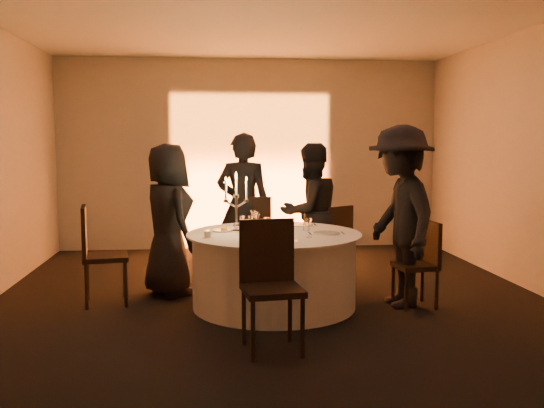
{
  "coord_description": "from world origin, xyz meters",
  "views": [
    {
      "loc": [
        -0.67,
        -6.13,
        1.72
      ],
      "look_at": [
        0.0,
        0.2,
        1.05
      ],
      "focal_mm": 40.0,
      "sensor_mm": 36.0,
      "label": 1
    }
  ],
  "objects": [
    {
      "name": "candelabra",
      "position": [
        -0.38,
        0.11,
        0.99
      ],
      "size": [
        0.26,
        0.13,
        0.63
      ],
      "color": "silver",
      "rests_on": "banquet_table"
    },
    {
      "name": "banquet_table",
      "position": [
        0.0,
        0.0,
        0.38
      ],
      "size": [
        1.8,
        1.8,
        0.77
      ],
      "color": "black",
      "rests_on": "floor"
    },
    {
      "name": "chair_front",
      "position": [
        -0.17,
        -1.26,
        0.6
      ],
      "size": [
        0.52,
        0.52,
        1.07
      ],
      "rotation": [
        0.0,
        0.0,
        0.12
      ],
      "color": "black",
      "rests_on": "floor"
    },
    {
      "name": "chair_right",
      "position": [
        1.53,
        -0.15,
        0.5
      ],
      "size": [
        0.43,
        0.43,
        0.89
      ],
      "rotation": [
        0.0,
        0.0,
        -1.46
      ],
      "color": "black",
      "rests_on": "floor"
    },
    {
      "name": "uplighter_fixture",
      "position": [
        0.0,
        3.2,
        0.05
      ],
      "size": [
        0.25,
        0.12,
        0.1
      ],
      "primitive_type": "cube",
      "color": "black",
      "rests_on": "floor"
    },
    {
      "name": "wall_back",
      "position": [
        0.0,
        3.5,
        1.5
      ],
      "size": [
        7.0,
        0.0,
        7.0
      ],
      "primitive_type": "plane",
      "rotation": [
        1.57,
        0.0,
        0.0
      ],
      "color": "#B5AFA8",
      "rests_on": "floor"
    },
    {
      "name": "guest_back_left",
      "position": [
        -0.24,
        1.3,
        0.91
      ],
      "size": [
        0.73,
        0.55,
        1.81
      ],
      "primitive_type": "imported",
      "rotation": [
        0.0,
        0.0,
        2.96
      ],
      "color": "black",
      "rests_on": "floor"
    },
    {
      "name": "tumbler_a",
      "position": [
        -0.0,
        -0.31,
        0.82
      ],
      "size": [
        0.07,
        0.07,
        0.09
      ],
      "primitive_type": "cylinder",
      "color": "white",
      "rests_on": "banquet_table"
    },
    {
      "name": "wine_glass_e",
      "position": [
        -0.17,
        0.28,
        0.91
      ],
      "size": [
        0.07,
        0.07,
        0.19
      ],
      "color": "white",
      "rests_on": "banquet_table"
    },
    {
      "name": "wine_glass_g",
      "position": [
        0.31,
        -0.33,
        0.91
      ],
      "size": [
        0.07,
        0.07,
        0.19
      ],
      "color": "white",
      "rests_on": "banquet_table"
    },
    {
      "name": "floor",
      "position": [
        0.0,
        0.0,
        0.0
      ],
      "size": [
        7.0,
        7.0,
        0.0
      ],
      "primitive_type": "plane",
      "color": "black",
      "rests_on": "ground"
    },
    {
      "name": "chair_back_left",
      "position": [
        -0.12,
        1.33,
        0.59
      ],
      "size": [
        0.49,
        0.49,
        1.03
      ],
      "rotation": [
        0.0,
        0.0,
        3.06
      ],
      "color": "black",
      "rests_on": "floor"
    },
    {
      "name": "chair_back_right",
      "position": [
        0.87,
        1.12,
        0.52
      ],
      "size": [
        0.56,
        0.56,
        0.92
      ],
      "rotation": [
        0.0,
        0.0,
        -2.53
      ],
      "color": "black",
      "rests_on": "floor"
    },
    {
      "name": "tumbler_b",
      "position": [
        0.35,
        0.12,
        0.82
      ],
      "size": [
        0.07,
        0.07,
        0.09
      ],
      "primitive_type": "cylinder",
      "color": "white",
      "rests_on": "banquet_table"
    },
    {
      "name": "plate_back_left",
      "position": [
        -0.08,
        0.56,
        0.79
      ],
      "size": [
        0.35,
        0.26,
        0.08
      ],
      "color": "white",
      "rests_on": "banquet_table"
    },
    {
      "name": "plate_left",
      "position": [
        -0.51,
        0.19,
        0.79
      ],
      "size": [
        0.36,
        0.24,
        0.08
      ],
      "color": "white",
      "rests_on": "banquet_table"
    },
    {
      "name": "wine_glass_f",
      "position": [
        -0.33,
        -0.05,
        0.91
      ],
      "size": [
        0.07,
        0.07,
        0.19
      ],
      "color": "white",
      "rests_on": "banquet_table"
    },
    {
      "name": "guest_back_right",
      "position": [
        0.56,
        1.11,
        0.84
      ],
      "size": [
        1.02,
        0.94,
        1.69
      ],
      "primitive_type": "imported",
      "rotation": [
        0.0,
        0.0,
        -2.67
      ],
      "color": "black",
      "rests_on": "floor"
    },
    {
      "name": "wall_front",
      "position": [
        0.0,
        -3.5,
        1.5
      ],
      "size": [
        7.0,
        0.0,
        7.0
      ],
      "primitive_type": "plane",
      "rotation": [
        -1.57,
        0.0,
        0.0
      ],
      "color": "#B5AFA8",
      "rests_on": "floor"
    },
    {
      "name": "plate_front",
      "position": [
        -0.02,
        -0.52,
        0.78
      ],
      "size": [
        0.36,
        0.28,
        0.01
      ],
      "color": "white",
      "rests_on": "banquet_table"
    },
    {
      "name": "plate_back_right",
      "position": [
        0.35,
        0.53,
        0.78
      ],
      "size": [
        0.35,
        0.29,
        0.01
      ],
      "color": "white",
      "rests_on": "banquet_table"
    },
    {
      "name": "guest_left",
      "position": [
        -1.12,
        0.6,
        0.84
      ],
      "size": [
        0.86,
        0.98,
        1.69
      ],
      "primitive_type": "imported",
      "rotation": [
        0.0,
        0.0,
        2.07
      ],
      "color": "black",
      "rests_on": "floor"
    },
    {
      "name": "wine_glass_d",
      "position": [
        -0.19,
        0.42,
        0.91
      ],
      "size": [
        0.07,
        0.07,
        0.19
      ],
      "color": "white",
      "rests_on": "banquet_table"
    },
    {
      "name": "guest_right",
      "position": [
        1.3,
        -0.09,
        0.94
      ],
      "size": [
        0.78,
        1.26,
        1.88
      ],
      "primitive_type": "imported",
      "rotation": [
        0.0,
        0.0,
        -1.5
      ],
      "color": "black",
      "rests_on": "floor"
    },
    {
      "name": "chair_left",
      "position": [
        -1.84,
        0.27,
        0.59
      ],
      "size": [
        0.52,
        0.52,
        1.04
      ],
      "rotation": [
        0.0,
        0.0,
        1.73
      ],
      "color": "black",
      "rests_on": "floor"
    },
    {
      "name": "ceiling",
      "position": [
        0.0,
        0.0,
        3.0
      ],
      "size": [
        7.0,
        7.0,
        0.0
      ],
      "primitive_type": "plane",
      "rotation": [
        3.14,
        0.0,
        0.0
      ],
      "color": "white",
      "rests_on": "wall_back"
    },
    {
      "name": "wine_glass_b",
      "position": [
        -0.16,
        0.12,
        0.91
      ],
      "size": [
        0.07,
        0.07,
        0.19
      ],
      "color": "white",
      "rests_on": "banquet_table"
    },
    {
      "name": "wine_glass_a",
      "position": [
        -0.25,
        -0.06,
        0.91
      ],
      "size": [
        0.07,
        0.07,
        0.19
      ],
      "color": "white",
      "rests_on": "banquet_table"
    },
    {
      "name": "plate_right",
      "position": [
        0.53,
        -0.11,
        0.78
      ],
      "size": [
        0.36,
        0.27,
        0.01
      ],
      "color": "white",
      "rests_on": "banquet_table"
    },
    {
      "name": "coffee_cup",
      "position": [
        -0.68,
        -0.23,
        0.8
      ],
      "size": [
        0.11,
        0.11,
        0.07
      ],
      "color": "white",
      "rests_on": "banquet_table"
    },
    {
      "name": "wine_glass_c",
      "position": [
        -0.1,
        -0.2,
        0.91
      ],
      "size": [
        0.07,
        0.07,
        0.19
      ],
      "color": "white",
      "rests_on": "banquet_table"
    }
  ]
}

